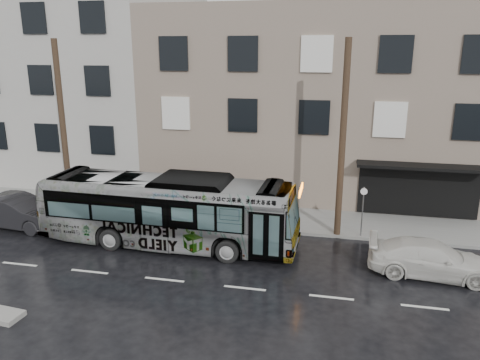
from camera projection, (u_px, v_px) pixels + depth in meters
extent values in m
plane|color=black|center=(185.00, 253.00, 20.56)|extent=(120.00, 120.00, 0.00)
cube|color=gray|center=(214.00, 214.00, 25.15)|extent=(90.00, 3.60, 0.15)
cube|color=gray|center=(320.00, 99.00, 29.99)|extent=(20.00, 12.00, 11.00)
cube|color=#ADAAA3|center=(15.00, 57.00, 35.37)|extent=(26.00, 15.00, 16.00)
cylinder|color=#3C2D1E|center=(343.00, 141.00, 21.07)|extent=(0.30, 0.30, 9.00)
cylinder|color=#3C2D1E|center=(63.00, 130.00, 23.91)|extent=(0.30, 0.30, 9.00)
cylinder|color=slate|center=(362.00, 212.00, 21.75)|extent=(0.06, 0.06, 2.40)
imported|color=#B2B2B2|center=(168.00, 211.00, 21.05)|extent=(11.81, 3.04, 3.27)
imported|color=silver|center=(431.00, 259.00, 18.41)|extent=(4.93, 2.27, 1.40)
imported|color=black|center=(17.00, 212.00, 23.32)|extent=(5.11, 2.12, 1.64)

